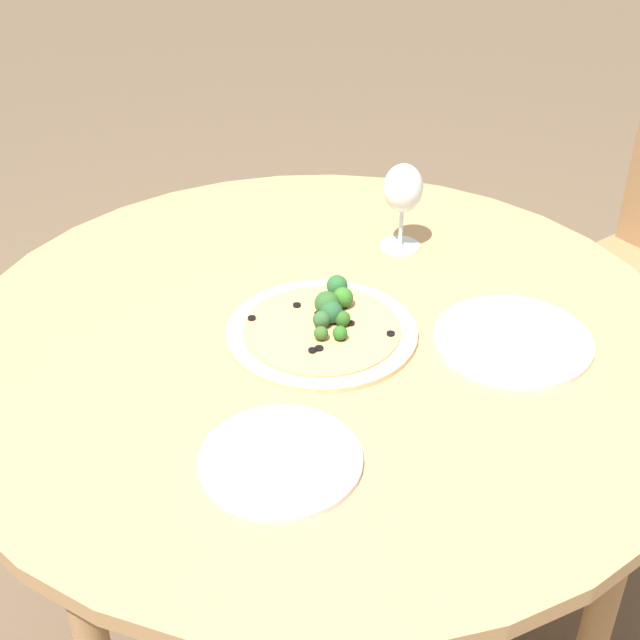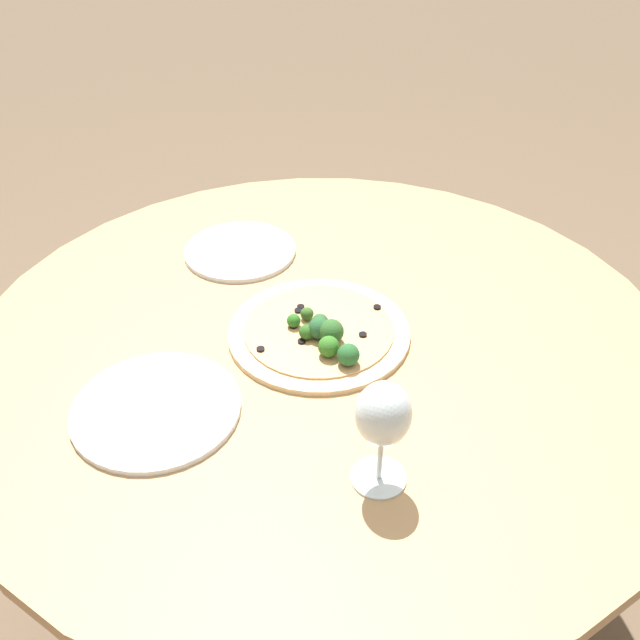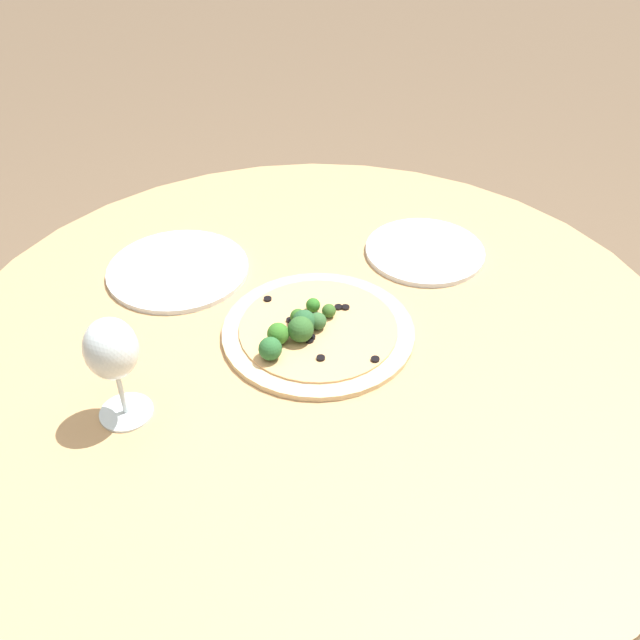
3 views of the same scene
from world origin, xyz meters
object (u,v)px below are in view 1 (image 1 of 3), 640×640
plate_near (281,460)px  plate_far (513,340)px  pizza (322,326)px  wine_glass (403,191)px

plate_near → plate_far: size_ratio=0.87×
pizza → wine_glass: size_ratio=1.85×
pizza → plate_near: size_ratio=1.40×
plate_near → plate_far: (-0.23, 0.42, 0.00)m
wine_glass → plate_near: (0.58, -0.31, -0.12)m
wine_glass → plate_far: size_ratio=0.66×
plate_near → plate_far: 0.48m
pizza → wine_glass: bearing=143.8°
plate_far → plate_near: bearing=-61.1°
pizza → plate_far: pizza is taller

